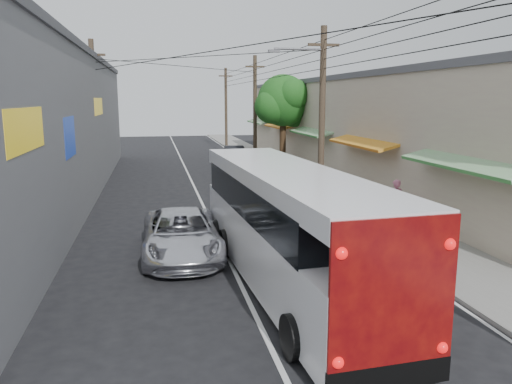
% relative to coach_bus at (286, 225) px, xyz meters
% --- Properties ---
extents(ground, '(120.00, 120.00, 0.00)m').
position_rel_coach_bus_xyz_m(ground, '(-1.19, -4.09, -1.63)').
color(ground, black).
rests_on(ground, ground).
extents(sidewalk, '(3.00, 80.00, 0.12)m').
position_rel_coach_bus_xyz_m(sidewalk, '(5.31, 15.91, -1.57)').
color(sidewalk, slate).
rests_on(sidewalk, ground).
extents(building_right, '(7.09, 40.00, 6.25)m').
position_rel_coach_bus_xyz_m(building_right, '(9.79, 17.91, 1.53)').
color(building_right, '#BCB195').
rests_on(building_right, ground).
extents(building_left, '(7.20, 36.00, 7.25)m').
position_rel_coach_bus_xyz_m(building_left, '(-9.69, 13.90, 2.03)').
color(building_left, slate).
rests_on(building_left, ground).
extents(utility_poles, '(11.80, 45.28, 8.00)m').
position_rel_coach_bus_xyz_m(utility_poles, '(1.93, 16.24, 2.50)').
color(utility_poles, '#473828').
rests_on(utility_poles, ground).
extents(street_tree, '(4.40, 4.00, 6.60)m').
position_rel_coach_bus_xyz_m(street_tree, '(5.68, 21.93, 3.05)').
color(street_tree, '#3F2B19').
rests_on(street_tree, ground).
extents(coach_bus, '(3.02, 11.01, 3.14)m').
position_rel_coach_bus_xyz_m(coach_bus, '(0.00, 0.00, 0.00)').
color(coach_bus, white).
rests_on(coach_bus, ground).
extents(jeepney, '(2.43, 5.17, 1.43)m').
position_rel_coach_bus_xyz_m(jeepney, '(-2.59, 2.91, -0.91)').
color(jeepney, silver).
rests_on(jeepney, ground).
extents(parked_suv, '(2.37, 5.24, 1.49)m').
position_rel_coach_bus_xyz_m(parked_suv, '(3.41, 12.04, -0.88)').
color(parked_suv, gray).
rests_on(parked_suv, ground).
extents(parked_car_mid, '(2.27, 4.66, 1.53)m').
position_rel_coach_bus_xyz_m(parked_car_mid, '(3.41, 21.05, -0.86)').
color(parked_car_mid, '#242328').
rests_on(parked_car_mid, ground).
extents(parked_car_far, '(1.42, 3.97, 1.30)m').
position_rel_coach_bus_xyz_m(parked_car_far, '(2.83, 25.98, -0.97)').
color(parked_car_far, '#222327').
rests_on(parked_car_far, ground).
extents(pedestrian_near, '(0.67, 0.49, 1.72)m').
position_rel_coach_bus_xyz_m(pedestrian_near, '(5.78, 5.13, -0.64)').
color(pedestrian_near, '#C36786').
rests_on(pedestrian_near, sidewalk).
extents(pedestrian_far, '(0.82, 0.66, 1.59)m').
position_rel_coach_bus_xyz_m(pedestrian_far, '(4.21, 9.25, -0.71)').
color(pedestrian_far, '#97B4DC').
rests_on(pedestrian_far, sidewalk).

